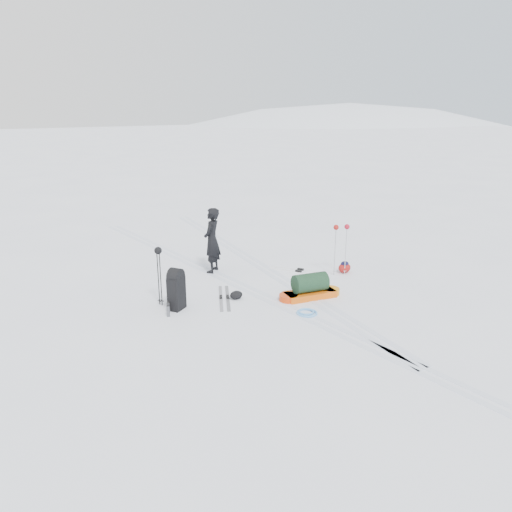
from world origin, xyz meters
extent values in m
plane|color=white|center=(0.00, 0.00, 0.00)|extent=(200.00, 200.00, 0.00)
ellipsoid|color=white|center=(90.00, 90.00, -75.00)|extent=(256.00, 192.00, 160.00)
cube|color=silver|center=(-0.12, 0.00, 0.00)|extent=(1.40, 17.97, 0.01)
cube|color=silver|center=(0.12, 0.00, 0.00)|extent=(1.40, 17.97, 0.01)
cube|color=silver|center=(1.28, 2.00, 0.00)|extent=(2.09, 13.88, 0.01)
cube|color=silver|center=(1.52, 2.00, 0.00)|extent=(2.09, 13.88, 0.01)
imported|color=black|center=(-0.08, 1.98, 0.92)|extent=(0.79, 0.77, 1.84)
cube|color=#E15B0D|center=(0.94, -1.08, 0.08)|extent=(1.34, 0.77, 0.16)
cylinder|color=orange|center=(1.50, -1.20, 0.08)|extent=(0.55, 0.55, 0.16)
cylinder|color=red|center=(0.37, -0.96, 0.08)|extent=(0.55, 0.55, 0.16)
cylinder|color=black|center=(0.94, -1.08, 0.39)|extent=(0.92, 0.62, 0.46)
cube|color=black|center=(-2.08, 0.08, 0.39)|extent=(0.48, 0.44, 0.78)
cylinder|color=black|center=(-2.08, 0.08, 0.80)|extent=(0.46, 0.43, 0.38)
cube|color=black|center=(-1.92, 0.20, 0.28)|extent=(0.18, 0.22, 0.34)
cylinder|color=slate|center=(-1.83, 0.63, 0.08)|extent=(0.54, 0.56, 0.17)
cylinder|color=black|center=(-2.30, 0.56, 0.66)|extent=(0.03, 0.03, 1.32)
cylinder|color=black|center=(-2.28, 0.47, 0.66)|extent=(0.03, 0.03, 1.32)
torus|color=black|center=(-2.30, 0.56, 0.10)|extent=(0.12, 0.12, 0.01)
torus|color=black|center=(-2.28, 0.47, 0.10)|extent=(0.12, 0.12, 0.01)
sphere|color=black|center=(-2.29, 0.51, 1.34)|extent=(0.18, 0.18, 0.18)
cylinder|color=#B1B3B8|center=(2.58, -0.15, 0.67)|extent=(0.03, 0.03, 1.34)
cylinder|color=silver|center=(2.88, -0.26, 0.67)|extent=(0.03, 0.03, 1.34)
torus|color=silver|center=(2.58, -0.15, 0.10)|extent=(0.11, 0.11, 0.01)
torus|color=silver|center=(2.88, -0.26, 0.10)|extent=(0.11, 0.11, 0.01)
sphere|color=maroon|center=(2.58, -0.15, 1.36)|extent=(0.14, 0.14, 0.14)
sphere|color=maroon|center=(2.88, -0.26, 1.36)|extent=(0.14, 0.14, 0.14)
cube|color=gray|center=(-0.76, 0.00, 0.01)|extent=(0.87, 1.50, 0.01)
cube|color=#9899A0|center=(-0.91, 0.08, 0.01)|extent=(0.87, 1.50, 0.01)
cube|color=black|center=(-0.76, 0.00, 0.04)|extent=(0.14, 0.18, 0.05)
cube|color=black|center=(-0.91, 0.08, 0.04)|extent=(0.14, 0.18, 0.05)
cube|color=white|center=(1.90, 0.57, 0.01)|extent=(1.03, 1.58, 0.02)
cube|color=white|center=(2.06, 0.67, 0.01)|extent=(1.03, 1.58, 0.02)
cube|color=black|center=(1.90, 0.57, 0.04)|extent=(0.16, 0.19, 0.05)
cube|color=black|center=(2.06, 0.67, 0.04)|extent=(0.16, 0.19, 0.05)
torus|color=#63AEF1|center=(0.24, -1.82, 0.02)|extent=(0.57, 0.57, 0.05)
torus|color=#62AEEF|center=(0.25, -1.78, 0.04)|extent=(0.45, 0.45, 0.04)
ellipsoid|color=maroon|center=(2.97, -0.16, 0.14)|extent=(0.47, 0.43, 0.28)
ellipsoid|color=black|center=(2.97, -0.16, 0.26)|extent=(0.31, 0.29, 0.13)
cylinder|color=#585A5F|center=(-2.43, -0.21, 0.13)|extent=(0.09, 0.09, 0.25)
cylinder|color=#53555A|center=(-2.34, -0.02, 0.12)|extent=(0.09, 0.09, 0.23)
cylinder|color=black|center=(-2.43, -0.21, 0.27)|extent=(0.08, 0.08, 0.03)
cylinder|color=black|center=(-2.34, -0.02, 0.25)|extent=(0.08, 0.08, 0.03)
ellipsoid|color=black|center=(-0.61, -0.15, 0.10)|extent=(0.39, 0.33, 0.20)
camera|label=1|loc=(-6.53, -9.84, 4.54)|focal=35.00mm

